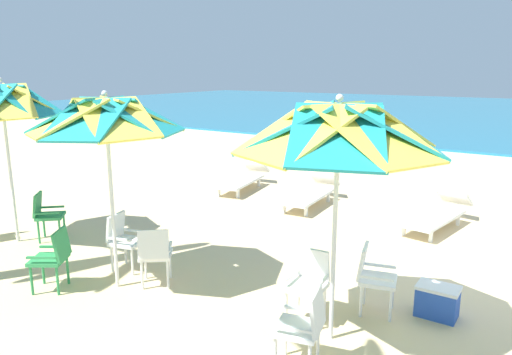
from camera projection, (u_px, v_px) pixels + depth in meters
ground_plane at (480, 278)px, 7.04m from camera, size 80.00×80.00×0.00m
beach_umbrella_0 at (338, 131)px, 4.95m from camera, size 2.25×2.25×2.75m
plastic_chair_0 at (308, 280)px, 5.81m from camera, size 0.47×0.49×0.87m
plastic_chair_1 at (373, 275)px, 5.96m from camera, size 0.56×0.53×0.87m
plastic_chair_2 at (304, 325)px, 4.80m from camera, size 0.55×0.53×0.87m
beach_umbrella_1 at (106, 118)px, 6.25m from camera, size 2.04×2.04×2.73m
plastic_chair_3 at (53, 256)px, 6.58m from camera, size 0.63×0.61×0.87m
plastic_chair_4 at (155, 252)px, 6.69m from camera, size 0.63×0.63×0.87m
plastic_chair_5 at (124, 238)px, 7.27m from camera, size 0.56×0.54×0.87m
beach_umbrella_2 at (2, 103)px, 8.01m from camera, size 1.96×1.96×2.86m
plastic_chair_7 at (46, 213)px, 8.52m from camera, size 0.63×0.63×0.87m
sun_lounger_1 at (437, 214)px, 9.21m from camera, size 0.97×2.22×0.62m
sun_lounger_2 at (311, 193)px, 10.77m from camera, size 0.77×2.18×0.62m
sun_lounger_3 at (243, 178)px, 12.19m from camera, size 0.98×2.22×0.62m
cooler_box at (437, 301)px, 5.92m from camera, size 0.50×0.34×0.40m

